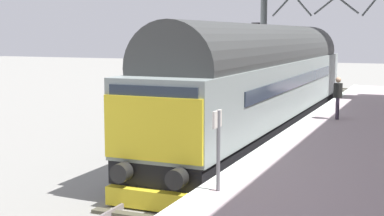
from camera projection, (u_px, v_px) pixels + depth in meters
The scene contains 7 objects.
ground_plane at pixel (205, 177), 16.89m from camera, with size 140.00×140.00×0.00m, color gray.
track_main at pixel (205, 175), 16.89m from camera, with size 2.50×60.00×0.15m.
station_platform at pixel (326, 172), 15.43m from camera, with size 4.00×44.00×1.01m.
diesel_locomotive at pixel (265, 79), 22.47m from camera, with size 2.74×20.31×4.68m.
signal_post_near at pixel (256, 56), 28.91m from camera, with size 0.44×0.22×4.88m.
platform_number_sign at pixel (218, 137), 11.69m from camera, with size 0.10×0.44×1.71m.
waiting_passenger at pixel (338, 94), 21.63m from camera, with size 0.40×0.50×1.64m.
Camera 1 is at (6.10, -15.30, 4.31)m, focal length 52.20 mm.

